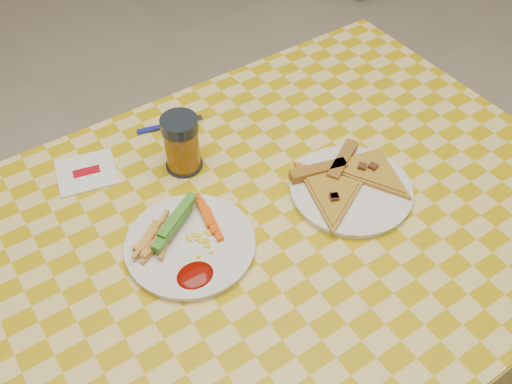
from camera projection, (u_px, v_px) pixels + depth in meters
table at (260, 250)px, 1.11m from camera, size 1.28×0.88×0.76m
plate_left at (190, 245)px, 1.02m from camera, size 0.27×0.27×0.01m
plate_right at (351, 190)px, 1.11m from camera, size 0.24×0.24×0.01m
fries_veggies at (181, 236)px, 1.01m from camera, size 0.20×0.18×0.04m
pizza_slices at (347, 180)px, 1.11m from camera, size 0.31×0.26×0.02m
drink_glass at (182, 144)px, 1.12m from camera, size 0.08×0.08×0.12m
napkin at (87, 172)px, 1.14m from camera, size 0.14×0.13×0.01m
fork at (171, 125)px, 1.24m from camera, size 0.14×0.05×0.01m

